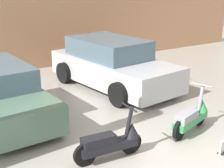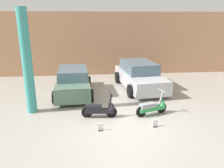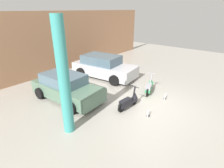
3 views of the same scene
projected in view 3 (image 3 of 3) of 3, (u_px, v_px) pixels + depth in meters
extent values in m
plane|color=#9E998E|center=(150.00, 105.00, 8.18)|extent=(28.00, 28.00, 0.00)
cube|color=tan|center=(54.00, 43.00, 11.65)|extent=(19.60, 0.12, 4.04)
cylinder|color=black|center=(134.00, 100.00, 8.19)|extent=(0.42, 0.10, 0.42)
cylinder|color=black|center=(121.00, 108.00, 7.57)|extent=(0.42, 0.10, 0.42)
cube|color=black|center=(128.00, 103.00, 7.86)|extent=(1.11, 0.33, 0.15)
cube|color=black|center=(126.00, 101.00, 7.67)|extent=(0.63, 0.29, 0.16)
cylinder|color=black|center=(134.00, 92.00, 7.99)|extent=(0.20, 0.08, 0.60)
cylinder|color=black|center=(134.00, 86.00, 7.87)|extent=(0.06, 0.49, 0.03)
cone|color=black|center=(135.00, 95.00, 8.10)|extent=(0.30, 0.30, 0.27)
cylinder|color=black|center=(151.00, 85.00, 9.76)|extent=(0.43, 0.20, 0.42)
cylinder|color=black|center=(147.00, 92.00, 8.96)|extent=(0.43, 0.20, 0.42)
cube|color=#2D8C4C|center=(149.00, 88.00, 9.34)|extent=(1.13, 0.59, 0.15)
cube|color=gray|center=(149.00, 87.00, 9.11)|extent=(0.66, 0.43, 0.17)
cylinder|color=gray|center=(151.00, 79.00, 9.55)|extent=(0.21, 0.13, 0.60)
cylinder|color=gray|center=(152.00, 73.00, 9.43)|extent=(0.18, 0.47, 0.03)
cone|color=#2D8C4C|center=(151.00, 81.00, 9.67)|extent=(0.36, 0.36, 0.28)
cube|color=#51705B|center=(68.00, 90.00, 8.59)|extent=(1.75, 3.81, 0.62)
cube|color=slate|center=(63.00, 79.00, 8.49)|extent=(1.47, 2.16, 0.49)
cylinder|color=black|center=(96.00, 94.00, 8.63)|extent=(0.22, 0.58, 0.57)
cylinder|color=black|center=(71.00, 107.00, 7.44)|extent=(0.22, 0.58, 0.57)
cylinder|color=black|center=(65.00, 83.00, 9.89)|extent=(0.22, 0.58, 0.57)
cylinder|color=black|center=(40.00, 93.00, 8.69)|extent=(0.22, 0.58, 0.57)
cube|color=#B7B7BC|center=(105.00, 69.00, 11.41)|extent=(2.21, 4.33, 0.69)
cube|color=slate|center=(101.00, 59.00, 11.29)|extent=(1.79, 2.49, 0.54)
cylinder|color=black|center=(128.00, 72.00, 11.55)|extent=(0.29, 0.65, 0.63)
cylinder|color=black|center=(114.00, 80.00, 10.16)|extent=(0.29, 0.65, 0.63)
cylinder|color=black|center=(97.00, 66.00, 12.82)|extent=(0.29, 0.65, 0.63)
cylinder|color=black|center=(81.00, 72.00, 11.42)|extent=(0.29, 0.65, 0.63)
cube|color=black|center=(148.00, 116.00, 7.35)|extent=(0.18, 0.14, 0.01)
cube|color=white|center=(149.00, 113.00, 7.31)|extent=(0.20, 0.06, 0.26)
cube|color=black|center=(165.00, 99.00, 8.76)|extent=(0.18, 0.16, 0.01)
cube|color=white|center=(165.00, 96.00, 8.71)|extent=(0.20, 0.08, 0.26)
cylinder|color=teal|center=(64.00, 80.00, 5.72)|extent=(0.38, 0.38, 4.04)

